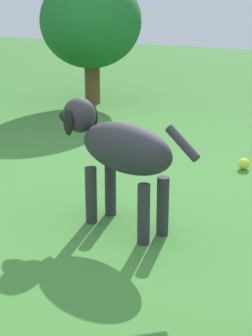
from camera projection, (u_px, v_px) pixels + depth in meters
ground at (123, 217)px, 2.57m from camera, size 14.00×14.00×0.00m
dog at (118, 148)px, 2.37m from camera, size 0.34×0.78×0.54m
tennis_ball_0 at (244, 164)px, 3.22m from camera, size 0.07×0.07×0.07m
shrub_near at (91, 22)px, 4.79m from camera, size 0.95×0.86×1.13m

